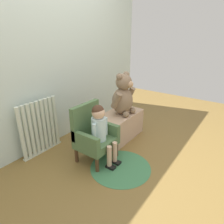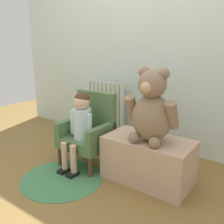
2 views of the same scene
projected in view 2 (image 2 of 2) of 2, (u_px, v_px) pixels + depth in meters
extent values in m
plane|color=brown|center=(73.00, 185.00, 2.07)|extent=(6.00, 6.00, 0.00)
cube|color=silver|center=(145.00, 37.00, 2.66)|extent=(3.80, 0.05, 2.40)
cylinder|color=silver|center=(90.00, 107.00, 3.18)|extent=(0.05, 0.05, 0.68)
cylinder|color=silver|center=(93.00, 107.00, 3.14)|extent=(0.05, 0.05, 0.68)
cylinder|color=silver|center=(97.00, 108.00, 3.11)|extent=(0.05, 0.05, 0.68)
cylinder|color=silver|center=(101.00, 109.00, 3.07)|extent=(0.05, 0.05, 0.68)
cylinder|color=silver|center=(105.00, 109.00, 3.04)|extent=(0.05, 0.05, 0.68)
cylinder|color=silver|center=(109.00, 110.00, 3.00)|extent=(0.05, 0.05, 0.68)
cylinder|color=silver|center=(113.00, 111.00, 2.97)|extent=(0.05, 0.05, 0.68)
cylinder|color=silver|center=(118.00, 112.00, 2.93)|extent=(0.05, 0.05, 0.68)
cylinder|color=silver|center=(122.00, 113.00, 2.90)|extent=(0.05, 0.05, 0.68)
cube|color=silver|center=(105.00, 136.00, 3.13)|extent=(0.56, 0.05, 0.02)
cube|color=#4C6B41|center=(86.00, 141.00, 2.37)|extent=(0.44, 0.39, 0.10)
cube|color=#4C6B41|center=(96.00, 112.00, 2.43)|extent=(0.44, 0.06, 0.41)
cube|color=#4C6B41|center=(71.00, 126.00, 2.45)|extent=(0.06, 0.39, 0.14)
cube|color=#4C6B41|center=(102.00, 134.00, 2.23)|extent=(0.06, 0.39, 0.14)
cylinder|color=#4C331E|center=(60.00, 156.00, 2.39)|extent=(0.04, 0.04, 0.18)
cylinder|color=#4C331E|center=(90.00, 167.00, 2.18)|extent=(0.04, 0.04, 0.18)
cylinder|color=#4C331E|center=(83.00, 145.00, 2.64)|extent=(0.04, 0.04, 0.18)
cylinder|color=#4C331E|center=(112.00, 154.00, 2.43)|extent=(0.04, 0.04, 0.18)
cylinder|color=silver|center=(82.00, 124.00, 2.29)|extent=(0.17, 0.17, 0.28)
sphere|color=#D8AD8E|center=(82.00, 102.00, 2.24)|extent=(0.15, 0.15, 0.15)
sphere|color=#472D1E|center=(82.00, 100.00, 2.24)|extent=(0.14, 0.14, 0.14)
cylinder|color=#D8AD8E|center=(65.00, 156.00, 2.24)|extent=(0.06, 0.06, 0.25)
cube|color=black|center=(64.00, 171.00, 2.26)|extent=(0.07, 0.11, 0.03)
cylinder|color=#D8AD8E|center=(73.00, 159.00, 2.18)|extent=(0.06, 0.06, 0.25)
cube|color=black|center=(72.00, 174.00, 2.20)|extent=(0.07, 0.11, 0.03)
cylinder|color=silver|center=(73.00, 122.00, 2.33)|extent=(0.04, 0.04, 0.22)
cylinder|color=silver|center=(90.00, 126.00, 2.22)|extent=(0.04, 0.04, 0.22)
cube|color=tan|center=(148.00, 160.00, 2.10)|extent=(0.72, 0.40, 0.37)
ellipsoid|color=#856C53|center=(152.00, 118.00, 1.96)|extent=(0.32, 0.28, 0.38)
sphere|color=#856C53|center=(152.00, 84.00, 1.88)|extent=(0.22, 0.22, 0.22)
sphere|color=tan|center=(146.00, 88.00, 1.81)|extent=(0.09, 0.09, 0.09)
sphere|color=#856C53|center=(144.00, 72.00, 1.92)|extent=(0.09, 0.09, 0.09)
sphere|color=#856C53|center=(164.00, 73.00, 1.82)|extent=(0.09, 0.09, 0.09)
cylinder|color=#856C53|center=(132.00, 108.00, 2.03)|extent=(0.08, 0.17, 0.23)
cylinder|color=#856C53|center=(172.00, 115.00, 1.84)|extent=(0.08, 0.17, 0.23)
sphere|color=#856C53|center=(134.00, 137.00, 1.96)|extent=(0.09, 0.09, 0.09)
sphere|color=#856C53|center=(154.00, 142.00, 1.86)|extent=(0.09, 0.09, 0.09)
cylinder|color=#3D784C|center=(62.00, 179.00, 2.16)|extent=(0.70, 0.70, 0.01)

